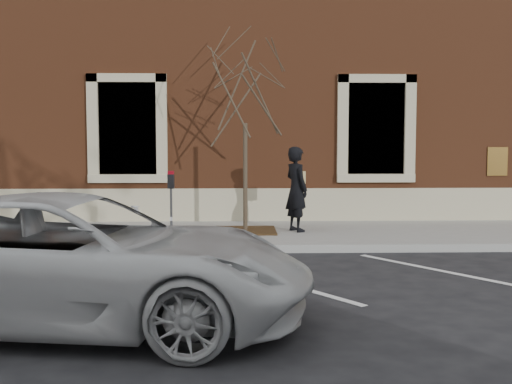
{
  "coord_description": "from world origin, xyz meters",
  "views": [
    {
      "loc": [
        -0.37,
        -12.03,
        2.14
      ],
      "look_at": [
        0.0,
        0.6,
        1.1
      ],
      "focal_mm": 45.0,
      "sensor_mm": 36.0,
      "label": 1
    }
  ],
  "objects_px": {
    "man": "(296,189)",
    "white_truck": "(75,260)",
    "sapling": "(245,93)",
    "parking_meter": "(171,193)"
  },
  "relations": [
    {
      "from": "parking_meter",
      "to": "sapling",
      "type": "height_order",
      "value": "sapling"
    },
    {
      "from": "sapling",
      "to": "man",
      "type": "bearing_deg",
      "value": -0.41
    },
    {
      "from": "man",
      "to": "white_truck",
      "type": "distance_m",
      "value": 7.2
    },
    {
      "from": "man",
      "to": "sapling",
      "type": "distance_m",
      "value": 2.33
    },
    {
      "from": "man",
      "to": "parking_meter",
      "type": "xyz_separation_m",
      "value": [
        -2.54,
        -1.55,
        0.05
      ]
    },
    {
      "from": "parking_meter",
      "to": "man",
      "type": "bearing_deg",
      "value": 38.48
    },
    {
      "from": "man",
      "to": "sapling",
      "type": "height_order",
      "value": "sapling"
    },
    {
      "from": "man",
      "to": "white_truck",
      "type": "height_order",
      "value": "man"
    },
    {
      "from": "man",
      "to": "white_truck",
      "type": "relative_size",
      "value": 0.33
    },
    {
      "from": "parking_meter",
      "to": "white_truck",
      "type": "height_order",
      "value": "parking_meter"
    }
  ]
}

